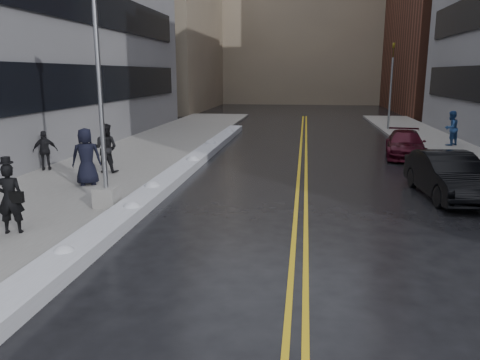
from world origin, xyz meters
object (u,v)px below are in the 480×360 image
(car_maroon, at_px, (405,144))
(pedestrian_b, at_px, (106,148))
(lamppost, at_px, (102,128))
(fire_hydrant, at_px, (455,157))
(pedestrian_c, at_px, (86,157))
(pedestrian_fedora, at_px, (10,199))
(traffic_signal, at_px, (391,83))
(car_black, at_px, (448,175))
(pedestrian_east, at_px, (451,128))
(pedestrian_d, at_px, (45,151))

(car_maroon, bearing_deg, pedestrian_b, -146.52)
(lamppost, relative_size, car_maroon, 1.71)
(fire_hydrant, height_order, pedestrian_c, pedestrian_c)
(fire_hydrant, distance_m, pedestrian_c, 15.16)
(pedestrian_b, bearing_deg, pedestrian_c, 98.42)
(pedestrian_b, bearing_deg, pedestrian_fedora, 98.18)
(lamppost, bearing_deg, pedestrian_b, 113.36)
(traffic_signal, distance_m, pedestrian_b, 22.21)
(car_maroon, bearing_deg, car_black, -83.41)
(pedestrian_fedora, xyz_separation_m, car_black, (11.99, 5.67, -0.28))
(pedestrian_b, relative_size, car_black, 0.43)
(fire_hydrant, relative_size, pedestrian_east, 0.38)
(pedestrian_d, bearing_deg, pedestrian_c, 117.19)
(car_maroon, bearing_deg, lamppost, -126.65)
(fire_hydrant, bearing_deg, car_maroon, 116.97)
(lamppost, height_order, traffic_signal, lamppost)
(car_maroon, bearing_deg, pedestrian_east, 55.90)
(pedestrian_d, height_order, car_black, pedestrian_d)
(lamppost, relative_size, fire_hydrant, 10.45)
(traffic_signal, xyz_separation_m, pedestrian_b, (-13.87, -17.20, -2.26))
(lamppost, distance_m, car_black, 11.20)
(traffic_signal, height_order, car_maroon, traffic_signal)
(pedestrian_c, bearing_deg, pedestrian_b, -112.38)
(lamppost, bearing_deg, car_black, 16.27)
(lamppost, bearing_deg, car_maroon, 45.39)
(pedestrian_c, bearing_deg, car_black, 154.13)
(pedestrian_d, relative_size, car_black, 0.35)
(pedestrian_b, height_order, car_black, pedestrian_b)
(pedestrian_east, bearing_deg, lamppost, 6.76)
(car_black, distance_m, car_maroon, 7.85)
(traffic_signal, bearing_deg, pedestrian_c, -125.19)
(pedestrian_c, xyz_separation_m, pedestrian_east, (15.73, 11.73, -0.07))
(fire_hydrant, distance_m, car_maroon, 3.31)
(traffic_signal, bearing_deg, pedestrian_fedora, -118.20)
(pedestrian_b, distance_m, pedestrian_d, 2.68)
(pedestrian_c, height_order, pedestrian_d, pedestrian_c)
(traffic_signal, relative_size, car_black, 1.30)
(lamppost, height_order, pedestrian_c, lamppost)
(pedestrian_fedora, bearing_deg, lamppost, -135.81)
(traffic_signal, distance_m, pedestrian_d, 23.94)
(car_black, bearing_deg, car_maroon, 83.67)
(fire_hydrant, xyz_separation_m, car_maroon, (-1.50, 2.95, 0.10))
(pedestrian_c, bearing_deg, lamppost, 97.24)
(pedestrian_east, bearing_deg, car_black, 34.62)
(pedestrian_fedora, height_order, car_maroon, pedestrian_fedora)
(pedestrian_d, xyz_separation_m, car_black, (15.36, -1.77, -0.21))
(fire_hydrant, distance_m, pedestrian_d, 17.33)
(lamppost, bearing_deg, fire_hydrant, 33.04)
(car_black, bearing_deg, pedestrian_fedora, -159.65)
(traffic_signal, height_order, pedestrian_east, traffic_signal)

